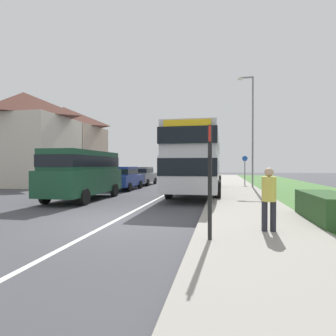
# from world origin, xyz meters

# --- Properties ---
(ground_plane) EXTENTS (120.00, 120.00, 0.00)m
(ground_plane) POSITION_xyz_m (0.00, 0.00, 0.00)
(ground_plane) COLOR #424247
(lane_marking_centre) EXTENTS (0.14, 60.00, 0.01)m
(lane_marking_centre) POSITION_xyz_m (0.00, 8.00, 0.00)
(lane_marking_centre) COLOR silver
(lane_marking_centre) RESTS_ON ground_plane
(pavement_near_side) EXTENTS (3.20, 68.00, 0.12)m
(pavement_near_side) POSITION_xyz_m (4.20, 6.00, 0.06)
(pavement_near_side) COLOR gray
(pavement_near_side) RESTS_ON ground_plane
(roadside_hedge) EXTENTS (1.10, 2.90, 0.90)m
(roadside_hedge) POSITION_xyz_m (6.30, 0.92, 0.45)
(roadside_hedge) COLOR #2D5128
(roadside_hedge) RESTS_ON ground_plane
(double_decker_bus) EXTENTS (2.80, 11.51, 3.70)m
(double_decker_bus) POSITION_xyz_m (1.82, 9.28, 2.14)
(double_decker_bus) COLOR #BCBCC1
(double_decker_bus) RESTS_ON ground_plane
(parked_van_dark_green) EXTENTS (2.11, 5.42, 2.43)m
(parked_van_dark_green) POSITION_xyz_m (-3.51, 4.81, 1.43)
(parked_van_dark_green) COLOR #19472D
(parked_van_dark_green) RESTS_ON ground_plane
(parked_car_blue) EXTENTS (1.96, 3.91, 1.63)m
(parked_car_blue) POSITION_xyz_m (-3.57, 10.55, 0.90)
(parked_car_blue) COLOR navy
(parked_car_blue) RESTS_ON ground_plane
(parked_car_grey) EXTENTS (1.87, 4.20, 1.59)m
(parked_car_grey) POSITION_xyz_m (-3.61, 15.46, 0.88)
(parked_car_grey) COLOR slate
(parked_car_grey) RESTS_ON ground_plane
(pedestrian_at_stop) EXTENTS (0.34, 0.34, 1.67)m
(pedestrian_at_stop) POSITION_xyz_m (4.38, -0.78, 0.98)
(pedestrian_at_stop) COLOR #23232D
(pedestrian_at_stop) RESTS_ON ground_plane
(bus_stop_sign) EXTENTS (0.09, 0.52, 2.60)m
(bus_stop_sign) POSITION_xyz_m (3.00, -1.82, 1.54)
(bus_stop_sign) COLOR black
(bus_stop_sign) RESTS_ON ground_plane
(cycle_route_sign) EXTENTS (0.44, 0.08, 2.52)m
(cycle_route_sign) POSITION_xyz_m (5.17, 16.03, 1.43)
(cycle_route_sign) COLOR slate
(cycle_route_sign) RESTS_ON ground_plane
(street_lamp_mid) EXTENTS (1.14, 0.20, 8.29)m
(street_lamp_mid) POSITION_xyz_m (5.42, 13.36, 4.70)
(street_lamp_mid) COLOR slate
(street_lamp_mid) RESTS_ON ground_plane
(house_terrace_far_side) EXTENTS (7.55, 11.85, 7.91)m
(house_terrace_far_side) POSITION_xyz_m (-13.19, 15.69, 3.95)
(house_terrace_far_side) COLOR beige
(house_terrace_far_side) RESTS_ON ground_plane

